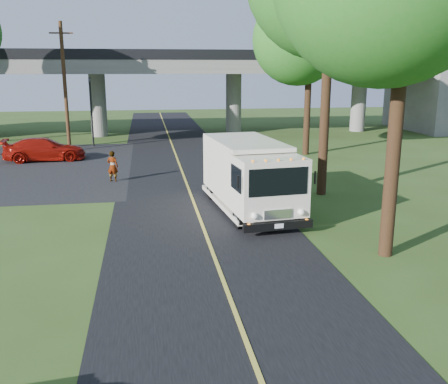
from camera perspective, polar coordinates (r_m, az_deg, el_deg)
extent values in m
plane|color=#324719|center=(14.56, -0.23, -9.81)|extent=(120.00, 120.00, 0.00)
cube|color=black|center=(23.99, -3.87, -0.19)|extent=(7.00, 90.00, 0.02)
cube|color=gold|center=(23.98, -3.87, -0.14)|extent=(0.12, 90.00, 0.01)
cube|color=slate|center=(45.21, -6.62, 14.07)|extent=(50.00, 9.00, 1.20)
cube|color=black|center=(40.83, -6.37, 15.36)|extent=(50.00, 0.25, 0.80)
cube|color=black|center=(49.62, -6.88, 15.09)|extent=(50.00, 0.25, 0.80)
cube|color=slate|center=(52.71, 22.22, 9.86)|extent=(4.00, 10.00, 6.00)
cylinder|color=slate|center=(45.45, -14.18, 9.58)|extent=(1.40, 1.40, 5.40)
cylinder|color=slate|center=(45.99, 1.10, 10.04)|extent=(1.40, 1.40, 5.40)
cylinder|color=slate|center=(49.51, 15.12, 9.86)|extent=(1.40, 1.40, 5.40)
cylinder|color=black|center=(39.51, -14.91, 8.79)|extent=(0.14, 0.14, 5.20)
imported|color=black|center=(39.39, -15.09, 11.68)|extent=(0.18, 0.22, 1.10)
cylinder|color=#472D19|center=(37.60, -17.70, 11.26)|extent=(0.26, 0.26, 9.00)
cube|color=#472D19|center=(37.64, -18.14, 16.88)|extent=(1.60, 0.10, 0.10)
cylinder|color=#382314|center=(16.22, 18.84, 4.82)|extent=(0.44, 0.44, 7.00)
cylinder|color=#382314|center=(23.73, 11.46, 8.83)|extent=(0.44, 0.44, 7.70)
cylinder|color=#382314|center=(35.05, 9.51, 9.64)|extent=(0.44, 0.44, 6.65)
sphere|color=#236C1C|center=(35.03, 9.85, 17.61)|extent=(5.58, 5.58, 5.58)
sphere|color=#236C1C|center=(34.83, 10.91, 18.09)|extent=(4.96, 4.96, 4.96)
cube|color=silver|center=(21.53, 2.24, 2.95)|extent=(2.97, 4.84, 2.36)
cube|color=silver|center=(18.55, 5.18, 0.76)|extent=(2.69, 2.13, 2.15)
cube|color=black|center=(17.63, 6.22, 1.17)|extent=(2.20, 0.31, 0.99)
cube|color=black|center=(17.96, 6.21, -3.86)|extent=(2.62, 0.46, 0.29)
cube|color=silver|center=(21.47, 2.53, -1.03)|extent=(3.12, 6.30, 0.19)
cylinder|color=black|center=(18.72, 1.80, -2.80)|extent=(0.39, 0.97, 0.94)
cylinder|color=black|center=(19.41, 7.86, -2.31)|extent=(0.39, 0.97, 0.94)
cylinder|color=black|center=(22.81, -1.36, 0.29)|extent=(0.39, 0.97, 0.94)
cylinder|color=black|center=(23.39, 3.73, 0.61)|extent=(0.39, 0.97, 0.94)
imported|color=#951109|center=(34.47, -19.83, 4.61)|extent=(5.29, 2.57, 1.48)
imported|color=gray|center=(27.01, -12.61, 2.88)|extent=(0.70, 0.58, 1.65)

